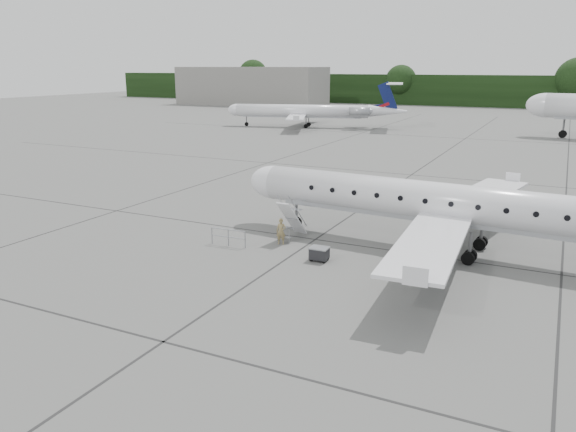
% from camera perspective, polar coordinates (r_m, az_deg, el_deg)
% --- Properties ---
extents(ground, '(320.00, 320.00, 0.00)m').
position_cam_1_polar(ground, '(27.94, 9.01, -6.68)').
color(ground, slate).
rests_on(ground, ground).
extents(treeline, '(260.00, 4.00, 8.00)m').
position_cam_1_polar(treeline, '(155.22, 23.94, 11.44)').
color(treeline, black).
rests_on(treeline, ground).
extents(terminal_building, '(40.00, 14.00, 10.00)m').
position_cam_1_polar(terminal_building, '(155.64, -3.75, 13.04)').
color(terminal_building, slate).
rests_on(terminal_building, ground).
extents(main_regional_jet, '(32.04, 24.07, 7.85)m').
position_cam_1_polar(main_regional_jet, '(32.22, 17.09, 3.04)').
color(main_regional_jet, silver).
rests_on(main_regional_jet, ground).
extents(airstair, '(1.00, 2.33, 2.46)m').
position_cam_1_polar(airstair, '(34.07, 0.40, -0.32)').
color(airstair, silver).
rests_on(airstair, ground).
extents(passenger, '(0.65, 0.51, 1.56)m').
position_cam_1_polar(passenger, '(33.12, -0.71, -1.58)').
color(passenger, olive).
rests_on(passenger, ground).
extents(safety_railing, '(2.20, 0.22, 1.00)m').
position_cam_1_polar(safety_railing, '(33.06, -6.08, -2.21)').
color(safety_railing, gray).
rests_on(safety_railing, ground).
extents(baggage_cart, '(0.98, 0.80, 0.82)m').
position_cam_1_polar(baggage_cart, '(30.46, 3.20, -3.83)').
color(baggage_cart, black).
rests_on(baggage_cart, ground).
extents(bg_regional_left, '(33.63, 27.84, 7.66)m').
position_cam_1_polar(bg_regional_left, '(97.94, 1.37, 11.25)').
color(bg_regional_left, silver).
rests_on(bg_regional_left, ground).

